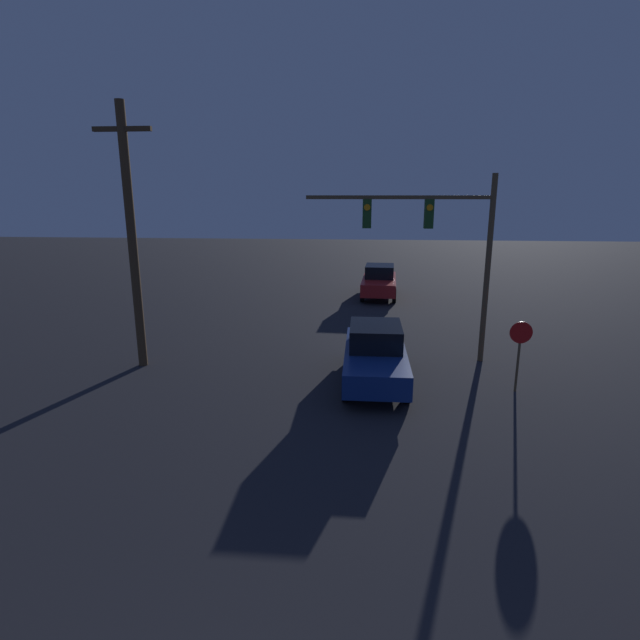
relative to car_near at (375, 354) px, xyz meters
The scene contains 5 objects.
car_near is the anchor object (origin of this frame).
car_far 12.76m from the car_near, 87.84° to the left, with size 2.02×4.77×1.69m.
traffic_signal_mast 4.39m from the car_near, 47.65° to the left, with size 5.92×0.30×6.04m.
stop_sign 4.02m from the car_near, ahead, with size 0.61×0.07×2.04m.
utility_pole 8.25m from the car_near, behind, with size 1.76×0.28×8.07m.
Camera 1 is at (1.31, -1.57, 5.43)m, focal length 28.00 mm.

